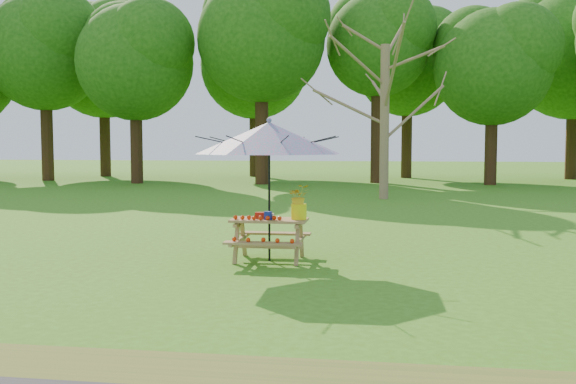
# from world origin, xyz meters

# --- Properties ---
(ground) EXTENTS (120.00, 120.00, 0.00)m
(ground) POSITION_xyz_m (0.00, 0.00, 0.00)
(ground) COLOR #417316
(ground) RESTS_ON ground
(drygrass_strip) EXTENTS (120.00, 1.20, 0.01)m
(drygrass_strip) POSITION_xyz_m (0.00, -2.80, 0.00)
(drygrass_strip) COLOR olive
(drygrass_strip) RESTS_ON ground
(treeline) EXTENTS (60.00, 12.00, 16.00)m
(treeline) POSITION_xyz_m (0.00, 22.00, 8.00)
(treeline) COLOR #18520E
(treeline) RESTS_ON ground
(picnic_table) EXTENTS (1.20, 1.32, 0.67)m
(picnic_table) POSITION_xyz_m (1.20, 2.36, 0.33)
(picnic_table) COLOR #905D41
(picnic_table) RESTS_ON ground
(patio_umbrella) EXTENTS (3.04, 3.04, 2.27)m
(patio_umbrella) POSITION_xyz_m (1.20, 2.36, 1.95)
(patio_umbrella) COLOR black
(patio_umbrella) RESTS_ON ground
(produce_bins) EXTENTS (0.30, 0.39, 0.13)m
(produce_bins) POSITION_xyz_m (1.14, 2.35, 0.72)
(produce_bins) COLOR #AF1F0E
(produce_bins) RESTS_ON picnic_table
(tomatoes_row) EXTENTS (0.77, 0.13, 0.07)m
(tomatoes_row) POSITION_xyz_m (1.05, 2.18, 0.71)
(tomatoes_row) COLOR red
(tomatoes_row) RESTS_ON picnic_table
(flower_bucket) EXTENTS (0.40, 0.37, 0.55)m
(flower_bucket) POSITION_xyz_m (1.67, 2.36, 0.97)
(flower_bucket) COLOR #FFEC0D
(flower_bucket) RESTS_ON picnic_table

